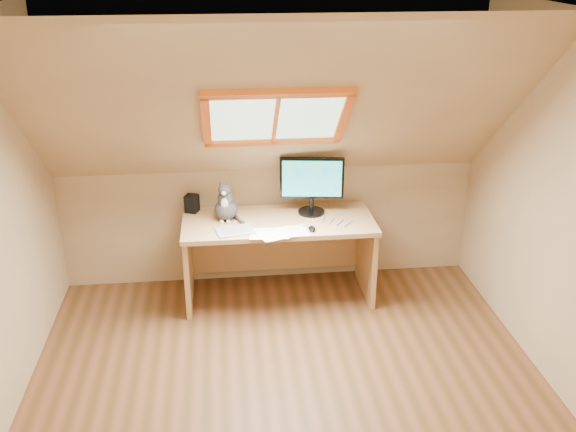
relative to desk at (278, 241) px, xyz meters
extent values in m
plane|color=brown|center=(-0.05, -1.45, -0.48)|extent=(3.50, 3.50, 0.00)
cube|color=tan|center=(-0.05, 0.30, 0.02)|extent=(3.50, 0.02, 1.00)
cube|color=silver|center=(-0.05, -2.22, 1.92)|extent=(3.50, 1.95, 0.02)
cube|color=tan|center=(-0.05, -0.47, 1.22)|extent=(3.50, 1.56, 1.41)
cube|color=#B2E0CC|center=(-0.05, -0.39, 1.15)|extent=(0.90, 0.53, 0.48)
cube|color=orange|center=(-0.05, -0.39, 1.15)|extent=(1.02, 0.64, 0.59)
cube|color=tan|center=(0.00, -0.07, 0.20)|extent=(1.53, 0.67, 0.04)
cube|color=tan|center=(-0.74, -0.07, -0.15)|extent=(0.04, 0.60, 0.66)
cube|color=tan|center=(0.74, -0.07, -0.15)|extent=(0.04, 0.60, 0.66)
cube|color=tan|center=(0.00, 0.24, -0.15)|extent=(1.43, 0.03, 0.46)
cylinder|color=black|center=(0.28, 0.05, 0.23)|extent=(0.22, 0.22, 0.02)
cylinder|color=black|center=(0.28, 0.05, 0.30)|extent=(0.04, 0.04, 0.12)
cube|color=black|center=(0.28, 0.05, 0.52)|extent=(0.52, 0.11, 0.34)
cube|color=#0064C6|center=(0.28, 0.02, 0.52)|extent=(0.47, 0.07, 0.30)
ellipsoid|color=#453F3D|center=(-0.41, 0.00, 0.30)|extent=(0.21, 0.25, 0.16)
ellipsoid|color=#453F3D|center=(-0.42, -0.01, 0.39)|extent=(0.14, 0.14, 0.17)
ellipsoid|color=silver|center=(-0.42, -0.06, 0.37)|extent=(0.06, 0.04, 0.10)
ellipsoid|color=#453F3D|center=(-0.42, -0.05, 0.49)|extent=(0.11, 0.10, 0.09)
sphere|color=silver|center=(-0.43, -0.09, 0.47)|extent=(0.04, 0.04, 0.04)
cone|color=#453F3D|center=(-0.45, -0.03, 0.53)|extent=(0.05, 0.05, 0.06)
cone|color=#453F3D|center=(-0.39, -0.03, 0.53)|extent=(0.05, 0.05, 0.06)
cube|color=black|center=(-0.69, 0.18, 0.29)|extent=(0.13, 0.13, 0.14)
cube|color=#B2B2B7|center=(-0.35, -0.25, 0.22)|extent=(0.32, 0.26, 0.01)
ellipsoid|color=black|center=(0.24, -0.30, 0.23)|extent=(0.06, 0.10, 0.03)
cube|color=white|center=(-0.02, -0.33, 0.22)|extent=(0.33, 0.27, 0.00)
cube|color=white|center=(-0.02, -0.33, 0.22)|extent=(0.32, 0.24, 0.00)
cube|color=white|center=(-0.02, -0.33, 0.22)|extent=(0.35, 0.30, 0.00)
camera|label=1|loc=(-0.43, -4.75, 2.26)|focal=40.00mm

